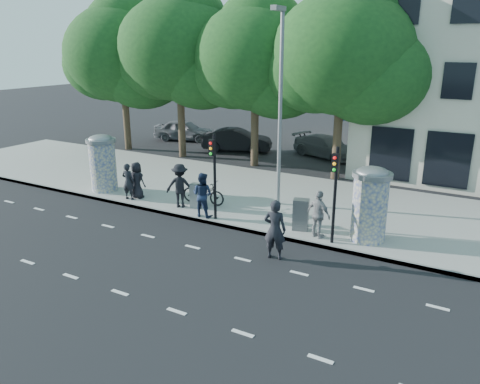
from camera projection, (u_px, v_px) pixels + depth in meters
The scene contains 26 objects.
ground at pixel (168, 263), 15.13m from camera, with size 120.00×120.00×0.00m, color black.
sidewalk at pixel (269, 197), 21.34m from camera, with size 40.00×8.00×0.15m, color gray.
curb at pixel (225, 225), 18.05m from camera, with size 40.00×0.10×0.16m, color slate.
lane_dash_near at pixel (120, 293), 13.30m from camera, with size 32.00×0.12×0.01m, color silver.
lane_dash_far at pixel (193, 247), 16.29m from camera, with size 32.00×0.12×0.01m, color silver.
ad_column_left at pixel (103, 162), 21.77m from camera, with size 1.36×1.36×2.65m.
ad_column_right at pixel (370, 202), 16.14m from camera, with size 1.36×1.36×2.65m.
traffic_pole_near at pixel (214, 168), 17.89m from camera, with size 0.22×0.31×3.40m.
traffic_pole_far at pixel (335, 186), 15.64m from camera, with size 0.22×0.31×3.40m.
street_lamp at pixel (280, 95), 18.82m from camera, with size 0.25×0.93×8.00m.
tree_far_left at pixel (122, 54), 29.73m from camera, with size 7.20×7.20×9.26m.
tree_mid_left at pixel (179, 49), 27.53m from camera, with size 7.20×7.20×9.57m.
tree_near_left at pixel (255, 58), 25.49m from camera, with size 6.80×6.80×8.97m.
tree_center at pixel (343, 54), 22.74m from camera, with size 7.00×7.00×9.30m.
ped_a at pixel (137, 180), 20.82m from camera, with size 0.80×0.52×1.64m, color black.
ped_b at pixel (128, 182), 20.64m from camera, with size 0.60×0.39×1.63m, color black.
ped_c at pixel (202, 195), 18.57m from camera, with size 0.87×0.68×1.80m, color #19253F.
ped_d at pixel (180, 186), 19.63m from camera, with size 1.21×0.69×1.87m, color black.
ped_e at pixel (319, 214), 16.49m from camera, with size 1.02×0.58×1.74m, color gray.
man_road at pixel (275, 229), 15.17m from camera, with size 0.74×0.48×2.03m, color black.
bicycle at pixel (203, 192), 20.11m from camera, with size 1.97×0.69×1.03m, color black.
cabinet_left at pixel (197, 196), 19.67m from camera, with size 0.50×0.36×1.04m, color gray.
cabinet_right at pixel (301, 215), 17.27m from camera, with size 0.57×0.41×1.19m, color #5C5E60.
car_left at pixel (184, 130), 34.27m from camera, with size 4.37×1.76×1.49m, color slate.
car_mid at pixel (237, 140), 30.75m from camera, with size 4.48×1.56×1.48m, color black.
car_right at pixel (326, 147), 29.17m from camera, with size 4.55×1.85×1.32m, color #505257.
Camera 1 is at (8.77, -10.82, 6.75)m, focal length 35.00 mm.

